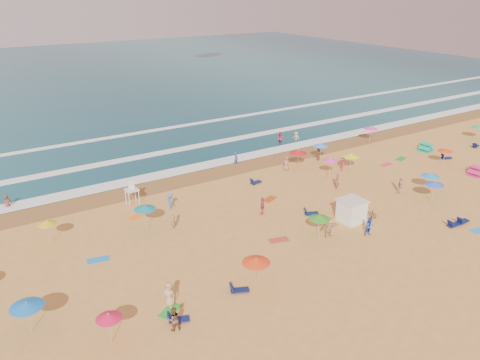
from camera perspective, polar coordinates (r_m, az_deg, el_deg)
ground at (r=45.66m, az=6.60°, el=-3.57°), size 220.00×220.00×0.00m
ocean at (r=120.22m, az=-19.67°, el=11.74°), size 220.00×140.00×0.18m
wet_sand at (r=55.06m, az=-1.50°, el=1.28°), size 220.00×220.00×0.00m
surf_foam at (r=62.32m, az=-5.67°, el=3.85°), size 200.00×18.70×0.05m
cabana at (r=43.97m, az=13.43°, el=-3.70°), size 2.00×2.00×2.00m
cabana_roof at (r=43.52m, az=13.56°, el=-2.45°), size 2.20×2.20×0.12m
bicycle at (r=45.31m, az=15.34°, el=-3.90°), size 1.28×1.68×0.85m
lifeguard_stand at (r=47.18m, az=-13.01°, el=-1.73°), size 1.20×1.20×2.10m
beach_umbrellas at (r=46.59m, az=8.13°, el=-0.27°), size 65.17×21.20×0.68m
loungers at (r=47.28m, az=15.61°, el=-3.13°), size 50.29×18.40×0.34m
towels at (r=43.23m, az=6.94°, el=-5.15°), size 51.32×20.19×0.03m
popup_tents at (r=62.80m, az=24.17°, el=2.55°), size 4.49×10.46×1.20m
beachgoers at (r=48.24m, az=4.74°, el=-0.97°), size 37.98×27.61×2.11m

